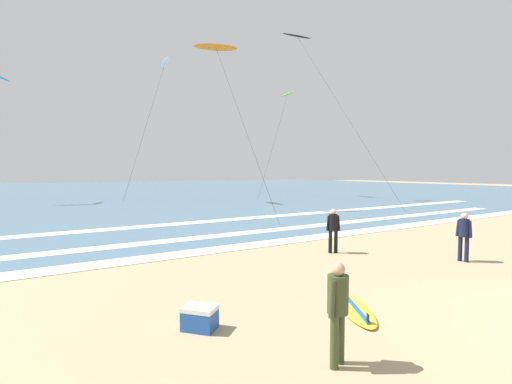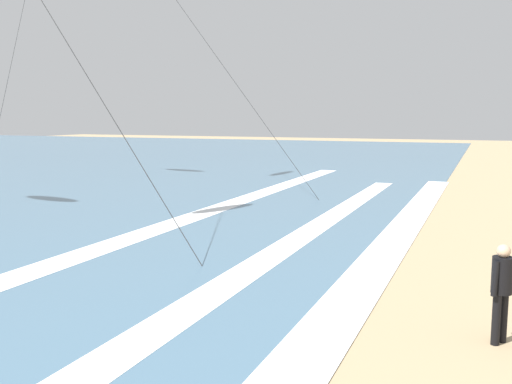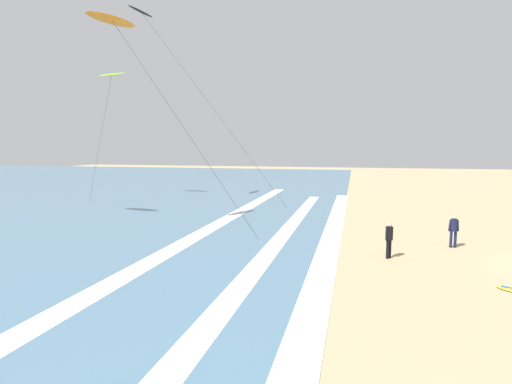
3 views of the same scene
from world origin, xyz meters
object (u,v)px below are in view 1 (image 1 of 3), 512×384
at_px(surfer_foreground_main, 338,304).
at_px(kite_black_mid_center, 298,37).
at_px(surfer_background_far, 464,232).
at_px(kite_white_high_left, 165,63).
at_px(kite_lime_high_right, 288,94).
at_px(surfer_mid_group, 333,227).
at_px(surfboard_foreground_flat, 355,308).
at_px(kite_orange_far_left, 216,48).
at_px(kite_cyan_low_near, 0,78).
at_px(cooler_box, 200,318).

distance_m(surfer_foreground_main, kite_black_mid_center, 34.68).
xyz_separation_m(surfer_background_far, kite_white_high_left, (-1.05, 26.57, 11.74)).
relative_size(kite_lime_high_right, kite_black_mid_center, 0.72).
relative_size(surfer_mid_group, surfer_background_far, 1.00).
xyz_separation_m(surfboard_foreground_flat, kite_orange_far_left, (6.15, 19.21, 11.82)).
xyz_separation_m(kite_cyan_low_near, kite_black_mid_center, (24.60, -12.09, 4.64)).
xyz_separation_m(surfer_background_far, kite_cyan_low_near, (-13.76, 34.46, 10.38)).
distance_m(kite_cyan_low_near, kite_black_mid_center, 27.80).
bearing_deg(kite_white_high_left, cooler_box, -107.27).
bearing_deg(cooler_box, surfboard_foreground_flat, -15.77).
distance_m(kite_lime_high_right, kite_orange_far_left, 15.93).
bearing_deg(cooler_box, kite_white_high_left, 72.73).
height_order(surfer_foreground_main, cooler_box, surfer_foreground_main).
bearing_deg(kite_black_mid_center, surfer_mid_group, -125.25).
distance_m(surfer_mid_group, surfboard_foreground_flat, 5.58).
relative_size(kite_cyan_low_near, kite_black_mid_center, 0.71).
relative_size(surfer_foreground_main, kite_cyan_low_near, 0.14).
bearing_deg(kite_cyan_low_near, kite_orange_far_left, -50.01).
bearing_deg(kite_white_high_left, surfboard_foreground_flat, -100.57).
bearing_deg(surfer_foreground_main, kite_orange_far_left, 68.67).
relative_size(surfer_mid_group, kite_cyan_low_near, 0.14).
xyz_separation_m(surfer_background_far, cooler_box, (-9.37, -0.18, -0.74)).
distance_m(kite_orange_far_left, cooler_box, 23.61).
relative_size(surfer_mid_group, kite_lime_high_right, 0.14).
height_order(kite_white_high_left, cooler_box, kite_white_high_left).
bearing_deg(kite_black_mid_center, kite_cyan_low_near, 153.82).
height_order(kite_cyan_low_near, kite_lime_high_right, kite_lime_high_right).
relative_size(surfer_background_far, cooler_box, 2.12).
height_order(surfboard_foreground_flat, kite_orange_far_left, kite_orange_far_left).
distance_m(surfer_mid_group, cooler_box, 7.49).
bearing_deg(surfer_mid_group, kite_white_high_left, 85.92).
xyz_separation_m(surfer_foreground_main, kite_black_mid_center, (18.95, 24.86, 15.02)).
relative_size(surfer_mid_group, kite_orange_far_left, 0.13).
bearing_deg(surfer_mid_group, kite_orange_far_left, 79.92).
bearing_deg(surfboard_foreground_flat, surfer_foreground_main, -143.40).
relative_size(kite_black_mid_center, cooler_box, 21.62).
bearing_deg(cooler_box, surfer_foreground_main, -61.45).
xyz_separation_m(surfer_background_far, kite_orange_far_left, (-0.07, 18.13, 10.91)).
height_order(kite_cyan_low_near, kite_orange_far_left, kite_orange_far_left).
distance_m(surfer_mid_group, kite_black_mid_center, 27.88).
xyz_separation_m(surfer_foreground_main, cooler_box, (-1.26, 2.31, -0.74)).
height_order(surfer_mid_group, kite_white_high_left, kite_white_high_left).
bearing_deg(kite_lime_high_right, kite_orange_far_left, -146.13).
distance_m(kite_white_high_left, cooler_box, 30.67).
distance_m(surfer_foreground_main, kite_white_high_left, 32.13).
relative_size(kite_cyan_low_near, cooler_box, 15.39).
bearing_deg(kite_cyan_low_near, kite_white_high_left, -31.84).
xyz_separation_m(surfer_foreground_main, kite_orange_far_left, (8.05, 20.62, 10.91)).
height_order(kite_orange_far_left, cooler_box, kite_orange_far_left).
height_order(surfer_background_far, kite_lime_high_right, kite_lime_high_right).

